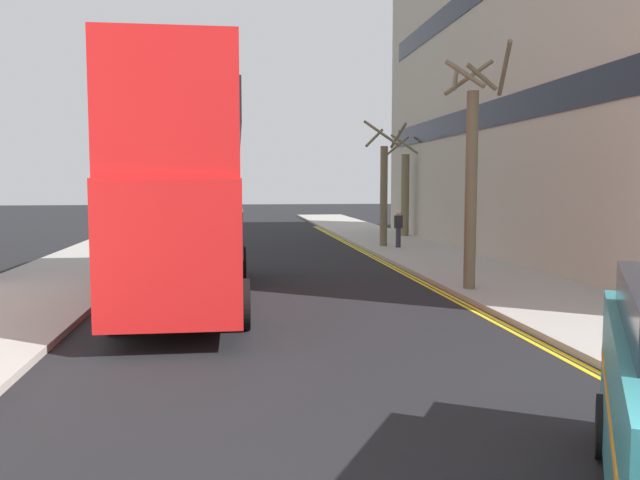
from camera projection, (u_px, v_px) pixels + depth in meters
sidewalk_right at (498, 281)px, 19.08m from camera, size 4.00×80.00×0.14m
sidewalk_left at (37, 291)px, 17.35m from camera, size 4.00×80.00×0.14m
kerb_line_outer at (453, 297)px, 16.83m from camera, size 0.10×56.00×0.01m
kerb_line_inner at (447, 297)px, 16.81m from camera, size 0.10×56.00×0.01m
double_decker_bus_away at (190, 180)px, 15.96m from camera, size 2.86×10.83×5.64m
pedestrian_far at (398, 228)px, 28.43m from camera, size 0.34×0.22×1.62m
street_tree_near at (405, 191)px, 34.58m from camera, size 1.74×1.96×5.40m
street_tree_mid at (384, 189)px, 29.00m from camera, size 1.96×1.95×5.58m
street_tree_far at (472, 172)px, 17.08m from camera, size 1.84×1.80×6.38m
townhouse_terrace_right at (593, 76)px, 26.52m from camera, size 10.08×28.00×14.68m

